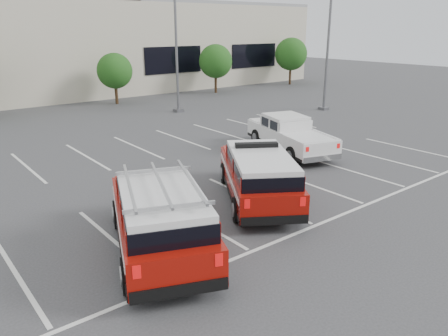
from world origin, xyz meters
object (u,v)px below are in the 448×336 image
at_px(convention_building, 13,41).
at_px(light_pole_right, 328,37).
at_px(tree_mid_right, 116,72).
at_px(tree_right, 216,62).
at_px(tree_far_right, 291,55).
at_px(light_pole_mid, 176,38).
at_px(white_pickup, 289,138).
at_px(ladder_suv, 160,223).
at_px(fire_chief_suv, 258,179).

xyz_separation_m(convention_building, light_pole_right, (15.82, -21.86, 0.47)).
distance_m(tree_mid_right, tree_right, 10.00).
relative_size(tree_mid_right, tree_right, 0.90).
height_order(tree_right, tree_far_right, tree_far_right).
bearing_deg(light_pole_mid, tree_far_right, 18.48).
xyz_separation_m(white_pickup, ladder_suv, (-10.19, -4.93, 0.19)).
relative_size(tree_far_right, fire_chief_suv, 0.82).
xyz_separation_m(tree_mid_right, light_pole_mid, (1.91, -6.05, 2.68)).
bearing_deg(tree_right, ladder_suv, -130.17).
distance_m(convention_building, tree_far_right, 26.83).
height_order(convention_building, fire_chief_suv, convention_building).
distance_m(tree_mid_right, light_pole_right, 16.47).
distance_m(convention_building, fire_chief_suv, 32.28).
bearing_deg(tree_right, fire_chief_suv, -124.19).
distance_m(tree_mid_right, ladder_suv, 25.37).
relative_size(tree_mid_right, light_pole_right, 0.39).
bearing_deg(convention_building, fire_chief_suv, -90.33).
bearing_deg(ladder_suv, light_pole_right, 50.72).
bearing_deg(convention_building, light_pole_right, -54.11).
xyz_separation_m(tree_right, tree_far_right, (10.00, 0.00, 0.27)).
distance_m(light_pole_mid, ladder_suv, 21.31).
height_order(tree_far_right, light_pole_mid, light_pole_mid).
xyz_separation_m(tree_mid_right, fire_chief_suv, (-5.09, -22.22, -1.68)).
bearing_deg(tree_mid_right, white_pickup, -88.58).
height_order(tree_mid_right, light_pole_mid, light_pole_mid).
height_order(tree_mid_right, ladder_suv, tree_mid_right).
distance_m(convention_building, ladder_suv, 33.76).
bearing_deg(tree_right, light_pole_right, -85.69).
bearing_deg(ladder_suv, tree_mid_right, 89.36).
bearing_deg(tree_right, white_pickup, -117.35).
xyz_separation_m(tree_mid_right, ladder_suv, (-9.73, -23.37, -1.61)).
relative_size(tree_far_right, ladder_suv, 0.80).
relative_size(tree_mid_right, light_pole_mid, 0.39).
relative_size(convention_building, tree_mid_right, 15.04).
distance_m(tree_mid_right, light_pole_mid, 6.88).
bearing_deg(light_pole_mid, ladder_suv, -123.89).
height_order(convention_building, tree_mid_right, convention_building).
distance_m(convention_building, light_pole_mid, 17.27).
bearing_deg(white_pickup, light_pole_right, 48.34).
bearing_deg(light_pole_mid, tree_right, 36.77).
xyz_separation_m(tree_mid_right, tree_far_right, (20.00, 0.00, 0.54)).
relative_size(tree_right, tree_far_right, 0.91).
xyz_separation_m(tree_mid_right, white_pickup, (0.46, -18.45, -1.80)).
relative_size(convention_building, tree_right, 13.58).
relative_size(convention_building, tree_far_right, 12.38).
xyz_separation_m(tree_right, light_pole_mid, (-8.09, -6.05, 2.41)).
bearing_deg(light_pole_mid, light_pole_right, -33.69).
bearing_deg(light_pole_right, tree_right, 94.31).
height_order(tree_far_right, ladder_suv, tree_far_right).
relative_size(tree_mid_right, white_pickup, 0.66).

